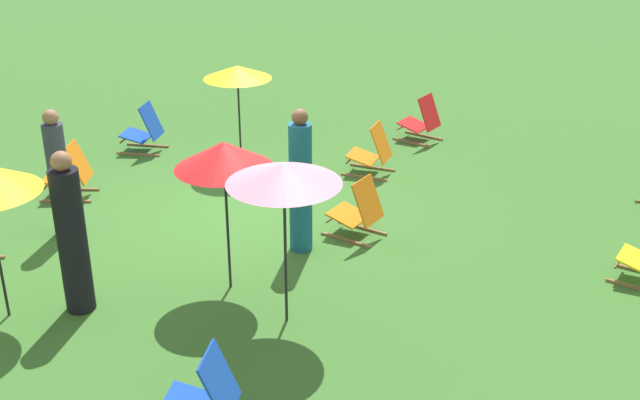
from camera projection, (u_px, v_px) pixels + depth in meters
ground_plane at (238, 222)px, 11.08m from camera, size 40.00×40.00×0.00m
deckchair_1 at (71, 174)px, 11.74m from camera, size 0.67×0.86×0.83m
deckchair_2 at (422, 121)px, 13.98m from camera, size 0.69×0.87×0.83m
deckchair_4 at (144, 131)px, 13.50m from camera, size 0.56×0.81×0.83m
deckchair_5 at (358, 211)px, 10.54m from camera, size 0.66×0.86×0.83m
deckchair_6 at (205, 397)px, 6.99m from camera, size 0.58×0.82×0.83m
deckchair_7 at (372, 152)px, 12.56m from camera, size 0.53×0.79×0.83m
umbrella_1 at (224, 155)px, 8.79m from camera, size 1.12×1.12×1.83m
umbrella_2 at (237, 72)px, 12.51m from camera, size 1.08×1.08×1.64m
umbrella_3 at (284, 174)px, 8.09m from camera, size 1.20×1.20×1.85m
person_0 at (72, 237)px, 8.67m from camera, size 0.45×0.45×1.89m
person_1 at (59, 176)px, 10.44m from camera, size 0.31×0.31×1.74m
person_2 at (301, 185)px, 10.00m from camera, size 0.41×0.41×1.89m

